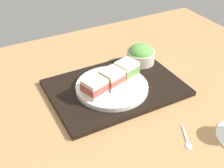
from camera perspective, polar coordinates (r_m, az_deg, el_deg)
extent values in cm
cube|color=tan|center=(100.41, 0.97, -2.06)|extent=(140.00, 100.00, 3.00)
cube|color=black|center=(99.78, 0.74, -0.69)|extent=(43.51, 30.76, 1.57)
cylinder|color=silver|center=(97.61, -0.11, -0.48)|extent=(23.96, 23.96, 1.56)
cube|color=#EFE5C1|center=(100.79, 2.83, 1.81)|extent=(7.92, 7.61, 1.47)
cube|color=#669347|center=(99.64, 2.87, 2.81)|extent=(8.08, 7.75, 2.73)
cube|color=#EFE5C1|center=(98.53, 2.90, 3.84)|extent=(7.92, 7.61, 1.47)
cube|color=#EFE5C1|center=(96.64, -0.11, 0.32)|extent=(7.92, 7.61, 1.78)
cube|color=#B74C42|center=(95.57, -0.11, 1.25)|extent=(8.36, 8.14, 2.01)
cube|color=#EFE5C1|center=(94.52, -0.12, 2.20)|extent=(7.92, 7.61, 1.78)
cube|color=#EFE5C1|center=(93.07, -3.30, -1.47)|extent=(7.92, 7.61, 1.32)
cube|color=#B74C42|center=(91.96, -3.34, -0.53)|extent=(8.44, 8.04, 2.47)
cube|color=#EFE5C1|center=(90.86, -3.38, 0.44)|extent=(7.92, 7.61, 1.32)
cylinder|color=beige|center=(111.53, 5.52, 5.23)|extent=(10.47, 10.47, 4.51)
ellipsoid|color=#5B9E42|center=(110.42, 5.58, 6.24)|extent=(9.26, 9.26, 5.09)
cube|color=silver|center=(86.11, 13.93, -9.45)|extent=(4.04, 7.35, 0.50)
ellipsoid|color=silver|center=(83.34, 14.56, -11.29)|extent=(3.05, 3.40, 0.80)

